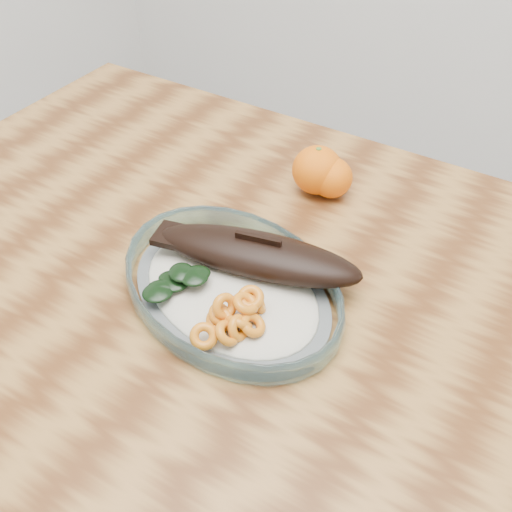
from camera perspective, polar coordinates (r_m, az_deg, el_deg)
name	(u,v)px	position (r m, az deg, el deg)	size (l,w,h in m)	color
dining_table	(251,328)	(0.91, -0.46, -6.40)	(1.20, 0.80, 0.75)	#593015
plated_meal	(232,282)	(0.81, -2.10, -2.35)	(0.74, 0.74, 0.08)	white
orange_left	(317,170)	(0.97, 5.46, 7.62)	(0.08, 0.08, 0.08)	orange
orange_right	(331,178)	(0.97, 6.72, 6.94)	(0.06, 0.06, 0.06)	orange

